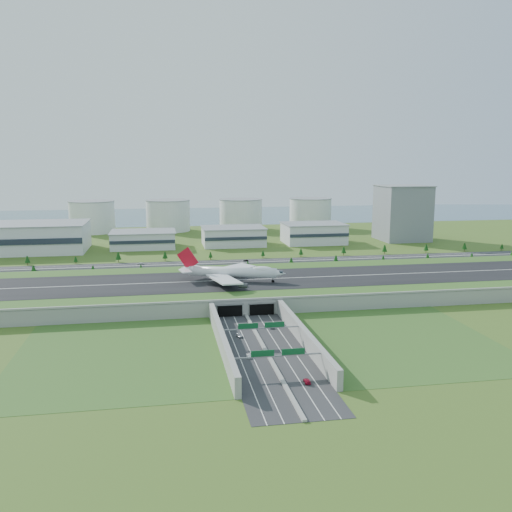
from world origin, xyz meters
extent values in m
plane|color=#3D5A1C|center=(0.00, 0.00, 0.00)|extent=(1200.00, 1200.00, 0.00)
cube|color=gray|center=(0.00, 0.00, 4.00)|extent=(520.00, 100.00, 8.00)
cube|color=#30521C|center=(0.00, 0.00, 8.08)|extent=(520.00, 100.00, 0.16)
cube|color=black|center=(0.00, 0.00, 8.22)|extent=(520.00, 58.00, 0.12)
cube|color=silver|center=(0.00, 0.00, 8.30)|extent=(520.00, 0.90, 0.02)
cube|color=gray|center=(0.00, -49.40, 8.60)|extent=(520.00, 1.20, 1.20)
cube|color=#28282B|center=(0.00, -110.00, 0.06)|extent=(34.00, 120.00, 0.12)
cube|color=gray|center=(0.00, -110.00, 0.45)|extent=(1.60, 120.00, 0.90)
cube|color=gray|center=(-18.20, -100.00, 4.00)|extent=(2.40, 100.00, 8.00)
cube|color=gray|center=(18.20, -100.00, 4.00)|extent=(2.40, 100.00, 8.00)
cube|color=black|center=(-8.50, -50.20, 3.20)|extent=(13.00, 1.20, 6.00)
cube|color=black|center=(8.50, -50.20, 3.20)|extent=(13.00, 1.20, 6.00)
cylinder|color=gray|center=(-19.00, -95.00, 3.50)|extent=(0.70, 0.70, 7.00)
cylinder|color=gray|center=(19.00, -95.00, 3.50)|extent=(0.70, 0.70, 7.00)
cube|color=gray|center=(0.00, -95.00, 7.20)|extent=(38.00, 0.50, 0.50)
cube|color=#0C4C23|center=(-6.00, -95.10, 8.60)|extent=(9.00, 0.30, 2.40)
cube|color=#0C4C23|center=(6.00, -95.10, 8.60)|extent=(9.00, 0.30, 2.40)
cylinder|color=gray|center=(-19.00, -130.00, 3.50)|extent=(0.70, 0.70, 7.00)
cylinder|color=gray|center=(19.00, -130.00, 3.50)|extent=(0.70, 0.70, 7.00)
cube|color=gray|center=(0.00, -130.00, 7.20)|extent=(38.00, 0.50, 0.50)
cube|color=#0C4C23|center=(-6.00, -130.10, 8.60)|extent=(9.00, 0.30, 2.40)
cube|color=#0C4C23|center=(6.00, -130.10, 8.60)|extent=(9.00, 0.30, 2.40)
cube|color=#28282B|center=(0.00, 95.00, 0.06)|extent=(560.00, 36.00, 0.12)
cylinder|color=#3D2819|center=(-132.54, 73.00, 1.42)|extent=(0.50, 0.50, 2.83)
cone|color=#12390F|center=(-132.54, 73.00, 5.03)|extent=(4.40, 4.40, 5.66)
cylinder|color=#3D2819|center=(-92.15, 73.00, 1.16)|extent=(0.50, 0.50, 2.32)
cone|color=#12390F|center=(-92.15, 73.00, 4.13)|extent=(3.61, 3.61, 4.64)
cylinder|color=#3D2819|center=(-58.34, 73.00, 1.04)|extent=(0.50, 0.50, 2.08)
cone|color=#12390F|center=(-58.34, 73.00, 3.69)|extent=(3.23, 3.23, 4.15)
cylinder|color=#3D2819|center=(-21.72, 73.00, 1.42)|extent=(0.50, 0.50, 2.84)
cone|color=#12390F|center=(-21.72, 73.00, 5.05)|extent=(4.42, 4.42, 5.68)
cylinder|color=#3D2819|center=(20.62, 73.00, 1.02)|extent=(0.50, 0.50, 2.04)
cone|color=#12390F|center=(20.62, 73.00, 3.62)|extent=(3.17, 3.17, 4.07)
cylinder|color=#3D2819|center=(54.25, 73.00, 1.36)|extent=(0.50, 0.50, 2.72)
cone|color=#12390F|center=(54.25, 73.00, 4.84)|extent=(4.23, 4.23, 5.44)
cylinder|color=#3D2819|center=(89.79, 73.00, 1.48)|extent=(0.50, 0.50, 2.96)
cone|color=#12390F|center=(89.79, 73.00, 5.26)|extent=(4.60, 4.60, 5.92)
cylinder|color=#3D2819|center=(128.66, 73.00, 1.24)|extent=(0.50, 0.50, 2.49)
cone|color=#12390F|center=(128.66, 73.00, 4.42)|extent=(3.87, 3.87, 4.98)
cylinder|color=#3D2819|center=(166.23, 73.00, 1.32)|extent=(0.50, 0.50, 2.63)
cone|color=#12390F|center=(166.23, 73.00, 4.68)|extent=(4.10, 4.10, 5.27)
cylinder|color=#3D2819|center=(204.67, 73.00, 1.19)|extent=(0.50, 0.50, 2.37)
cone|color=#12390F|center=(204.67, 73.00, 4.22)|extent=(3.69, 3.69, 4.75)
cylinder|color=#3D2819|center=(241.38, 73.00, 1.52)|extent=(0.50, 0.50, 3.04)
cylinder|color=#3D2819|center=(-146.70, 117.00, 1.33)|extent=(0.50, 0.50, 2.66)
cone|color=#12390F|center=(-146.70, 117.00, 4.73)|extent=(4.14, 4.14, 5.32)
cylinder|color=#3D2819|center=(-110.53, 117.00, 1.03)|extent=(0.50, 0.50, 2.05)
cone|color=#12390F|center=(-110.53, 117.00, 3.65)|extent=(3.19, 3.19, 4.11)
cylinder|color=#3D2819|center=(-77.59, 117.00, 1.49)|extent=(0.50, 0.50, 2.98)
cone|color=#12390F|center=(-77.59, 117.00, 5.31)|extent=(4.64, 4.64, 5.97)
cylinder|color=#3D2819|center=(-40.62, 117.00, 1.39)|extent=(0.50, 0.50, 2.77)
cone|color=#12390F|center=(-40.62, 117.00, 4.93)|extent=(4.31, 4.31, 5.54)
cylinder|color=#3D2819|center=(-3.57, 117.00, 1.11)|extent=(0.50, 0.50, 2.22)
cone|color=#12390F|center=(-3.57, 117.00, 3.95)|extent=(3.46, 3.46, 4.45)
cylinder|color=#3D2819|center=(40.48, 117.00, 1.11)|extent=(0.50, 0.50, 2.23)
cone|color=#12390F|center=(40.48, 117.00, 3.96)|extent=(3.46, 3.46, 4.45)
cylinder|color=#3D2819|center=(73.32, 117.00, 1.25)|extent=(0.50, 0.50, 2.49)
cone|color=#12390F|center=(73.32, 117.00, 4.44)|extent=(3.88, 3.88, 4.99)
cylinder|color=#3D2819|center=(111.26, 117.00, 1.37)|extent=(0.50, 0.50, 2.74)
cone|color=#12390F|center=(111.26, 117.00, 4.87)|extent=(4.26, 4.26, 5.48)
cylinder|color=#3D2819|center=(148.53, 117.00, 1.47)|extent=(0.50, 0.50, 2.94)
cone|color=#12390F|center=(148.53, 117.00, 5.22)|extent=(4.57, 4.57, 5.88)
cylinder|color=#3D2819|center=(187.51, 117.00, 1.38)|extent=(0.50, 0.50, 2.77)
cone|color=#12390F|center=(187.51, 117.00, 4.92)|extent=(4.31, 4.31, 5.54)
cylinder|color=#3D2819|center=(224.48, 117.00, 1.40)|extent=(0.50, 0.50, 2.80)
cone|color=#12390F|center=(224.48, 117.00, 4.97)|extent=(4.35, 4.35, 5.59)
cylinder|color=#3D2819|center=(261.52, 117.00, 1.06)|extent=(0.50, 0.50, 2.11)
cone|color=#12390F|center=(261.52, 117.00, 3.76)|extent=(3.29, 3.29, 4.23)
cube|color=silver|center=(-170.00, 185.00, 12.50)|extent=(120.00, 60.00, 25.00)
cube|color=silver|center=(-60.00, 190.00, 7.50)|extent=(58.00, 42.00, 15.00)
cube|color=silver|center=(25.00, 190.00, 8.50)|extent=(58.00, 42.00, 17.00)
cube|color=silver|center=(105.00, 190.00, 9.50)|extent=(58.00, 42.00, 19.00)
cube|color=slate|center=(200.00, 195.00, 27.50)|extent=(46.00, 46.00, 55.00)
cylinder|color=silver|center=(-120.00, 310.00, 17.50)|extent=(50.00, 50.00, 35.00)
cylinder|color=silver|center=(-35.00, 310.00, 17.50)|extent=(50.00, 50.00, 35.00)
cylinder|color=silver|center=(50.00, 310.00, 17.50)|extent=(50.00, 50.00, 35.00)
cylinder|color=silver|center=(135.00, 310.00, 17.50)|extent=(50.00, 50.00, 35.00)
cube|color=#3B5D71|center=(0.00, 480.00, 0.03)|extent=(1200.00, 260.00, 0.06)
cylinder|color=white|center=(-0.81, -2.62, 13.84)|extent=(52.96, 22.36, 6.13)
cone|color=white|center=(26.55, -11.47, 13.84)|extent=(9.18, 8.20, 6.13)
cone|color=white|center=(-28.17, 6.23, 14.22)|extent=(11.01, 8.79, 6.13)
ellipsoid|color=white|center=(16.55, -8.24, 16.05)|extent=(13.91, 8.57, 3.77)
cube|color=white|center=(-7.65, -17.53, 12.88)|extent=(19.11, 30.93, 1.51)
cube|color=white|center=(2.38, 13.47, 12.88)|extent=(30.04, 28.07, 1.51)
cylinder|color=#38383D|center=(0.00, -14.97, 10.77)|extent=(5.63, 4.27, 2.88)
cylinder|color=#38383D|center=(2.07, -26.72, 10.77)|extent=(5.63, 4.27, 2.88)
cylinder|color=#38383D|center=(7.08, 6.92, 10.77)|extent=(5.63, 4.27, 2.88)
cylinder|color=#38383D|center=(15.64, 15.23, 10.77)|extent=(5.63, 4.27, 2.88)
cube|color=white|center=(-29.18, 0.01, 14.99)|extent=(7.83, 11.51, 0.58)
cube|color=white|center=(-25.34, 11.86, 14.99)|extent=(11.68, 11.33, 0.58)
cube|color=red|center=(-27.26, 5.94, 21.51)|extent=(13.27, 5.03, 14.37)
cylinder|color=black|center=(22.75, -10.24, 8.81)|extent=(1.82, 0.67, 1.82)
cylinder|color=black|center=(-5.40, -4.36, 8.81)|extent=(1.82, 0.67, 1.82)
cylinder|color=black|center=(-3.52, 1.48, 8.81)|extent=(1.82, 0.67, 1.82)
cylinder|color=black|center=(-10.88, -2.59, 8.81)|extent=(1.82, 0.67, 1.82)
cylinder|color=black|center=(-8.99, 3.25, 8.81)|extent=(1.82, 0.67, 1.82)
imported|color=silver|center=(-8.38, -84.11, 0.96)|extent=(3.49, 5.31, 1.68)
imported|color=white|center=(-8.13, -111.51, 0.82)|extent=(1.96, 4.39, 1.40)
imported|color=#0E2048|center=(8.65, -73.35, 0.78)|extent=(3.38, 5.16, 1.32)
imported|color=#A30F2A|center=(8.72, -140.59, 0.88)|extent=(2.22, 5.25, 1.51)
imported|color=#5B5A60|center=(-133.98, 88.33, 0.88)|extent=(4.70, 2.46, 1.52)
imported|color=black|center=(23.81, 103.10, 0.80)|extent=(4.40, 2.86, 1.37)
imported|color=#BAB9BE|center=(143.88, 87.57, 0.79)|extent=(5.18, 3.32, 1.33)
imported|color=silver|center=(-60.05, 104.79, 0.89)|extent=(5.69, 3.60, 1.54)
camera|label=1|loc=(-42.11, -322.54, 81.00)|focal=38.00mm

